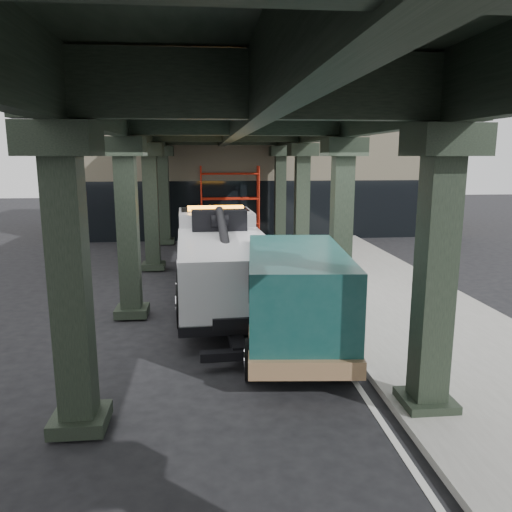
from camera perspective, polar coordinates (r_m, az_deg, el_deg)
ground at (r=12.76m, az=0.25°, el=-9.30°), size 90.00×90.00×0.00m
sidewalk at (r=15.65m, az=16.16°, el=-5.54°), size 5.00×40.00×0.15m
lane_stripe at (r=14.88m, az=6.02°, el=-6.30°), size 0.12×38.00×0.01m
viaduct at (r=13.93m, az=-2.30°, el=15.29°), size 7.40×32.00×6.40m
building at (r=32.04m, az=0.13°, el=10.45°), size 22.00×10.00×8.00m
scaffolding at (r=26.66m, az=-3.00°, el=6.18°), size 3.08×0.88×4.00m
tow_truck at (r=15.63m, az=-4.08°, el=0.05°), size 3.04×9.17×2.97m
towed_van at (r=11.93m, az=4.49°, el=-4.32°), size 2.81×6.07×2.39m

